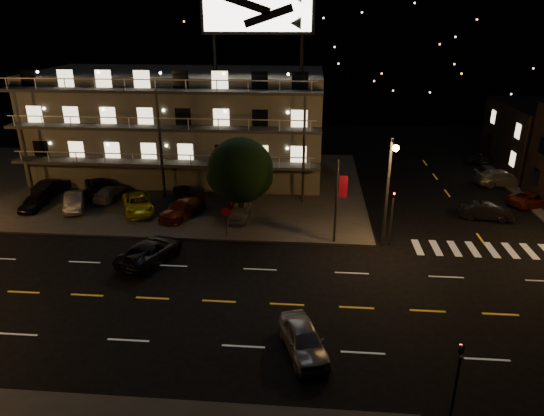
# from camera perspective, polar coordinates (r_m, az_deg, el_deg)

# --- Properties ---
(ground) EXTENTS (140.00, 140.00, 0.00)m
(ground) POSITION_cam_1_polar(r_m,az_deg,el_deg) (28.80, -2.27, -11.10)
(ground) COLOR black
(ground) RESTS_ON ground
(curb_nw) EXTENTS (44.00, 24.00, 0.15)m
(curb_nw) POSITION_cam_1_polar(r_m,az_deg,el_deg) (49.69, -15.68, 2.75)
(curb_nw) COLOR #3A3A37
(curb_nw) RESTS_ON ground
(motel) EXTENTS (28.00, 13.80, 18.10)m
(motel) POSITION_cam_1_polar(r_m,az_deg,el_deg) (50.66, -10.44, 9.77)
(motel) COLOR gray
(motel) RESTS_ON ground
(hill_backdrop) EXTENTS (120.00, 25.00, 24.00)m
(hill_backdrop) POSITION_cam_1_polar(r_m,az_deg,el_deg) (93.28, -0.86, 19.35)
(hill_backdrop) COLOR black
(hill_backdrop) RESTS_ON ground
(streetlight_nc) EXTENTS (0.44, 1.92, 8.00)m
(streetlight_nc) POSITION_cam_1_polar(r_m,az_deg,el_deg) (34.08, 13.61, 2.93)
(streetlight_nc) COLOR #2D2D30
(streetlight_nc) RESTS_ON ground
(signal_nw) EXTENTS (0.20, 0.27, 4.60)m
(signal_nw) POSITION_cam_1_polar(r_m,az_deg,el_deg) (35.49, 13.95, -0.46)
(signal_nw) COLOR #2D2D30
(signal_nw) RESTS_ON ground
(signal_sw) EXTENTS (0.20, 0.27, 4.60)m
(signal_sw) POSITION_cam_1_polar(r_m,az_deg,el_deg) (21.10, 20.87, -18.21)
(signal_sw) COLOR #2D2D30
(signal_sw) RESTS_ON ground
(banner_north) EXTENTS (0.83, 0.16, 6.40)m
(banner_north) POSITION_cam_1_polar(r_m,az_deg,el_deg) (34.66, 7.70, 0.99)
(banner_north) COLOR #2D2D30
(banner_north) RESTS_ON ground
(stop_sign) EXTENTS (0.91, 0.11, 2.61)m
(stop_sign) POSITION_cam_1_polar(r_m,az_deg,el_deg) (35.93, -5.43, -1.08)
(stop_sign) COLOR #2D2D30
(stop_sign) RESTS_ON ground
(tree) EXTENTS (5.38, 5.18, 6.77)m
(tree) POSITION_cam_1_polar(r_m,az_deg,el_deg) (38.05, -3.80, 4.25)
(tree) COLOR black
(tree) RESTS_ON curb_nw
(lot_car_0) EXTENTS (1.68, 3.73, 1.24)m
(lot_car_0) POSITION_cam_1_polar(r_m,az_deg,el_deg) (46.02, -26.22, 0.66)
(lot_car_0) COLOR black
(lot_car_0) RESTS_ON curb_nw
(lot_car_1) EXTENTS (2.83, 4.49, 1.40)m
(lot_car_1) POSITION_cam_1_polar(r_m,az_deg,el_deg) (44.44, -22.23, 0.71)
(lot_car_1) COLOR gray
(lot_car_1) RESTS_ON curb_nw
(lot_car_2) EXTENTS (4.19, 5.49, 1.39)m
(lot_car_2) POSITION_cam_1_polar(r_m,az_deg,el_deg) (42.17, -15.47, 0.47)
(lot_car_2) COLOR #D1CE13
(lot_car_2) RESTS_ON curb_nw
(lot_car_3) EXTENTS (3.61, 5.15, 1.38)m
(lot_car_3) POSITION_cam_1_polar(r_m,az_deg,el_deg) (40.40, -10.49, -0.03)
(lot_car_3) COLOR #601B0D
(lot_car_3) RESTS_ON curb_nw
(lot_car_4) EXTENTS (1.64, 3.77, 1.26)m
(lot_car_4) POSITION_cam_1_polar(r_m,az_deg,el_deg) (39.32, -3.80, -0.42)
(lot_car_4) COLOR gray
(lot_car_4) RESTS_ON curb_nw
(lot_car_5) EXTENTS (2.33, 4.31, 1.35)m
(lot_car_5) POSITION_cam_1_polar(r_m,az_deg,el_deg) (49.32, -24.42, 2.35)
(lot_car_5) COLOR black
(lot_car_5) RESTS_ON curb_nw
(lot_car_6) EXTENTS (4.40, 5.78, 1.46)m
(lot_car_6) POSITION_cam_1_polar(r_m,az_deg,el_deg) (47.72, -19.73, 2.50)
(lot_car_6) COLOR black
(lot_car_6) RESTS_ON curb_nw
(lot_car_7) EXTENTS (2.20, 4.39, 1.22)m
(lot_car_7) POSITION_cam_1_polar(r_m,az_deg,el_deg) (45.76, -18.43, 1.71)
(lot_car_7) COLOR gray
(lot_car_7) RESTS_ON curb_nw
(lot_car_8) EXTENTS (2.76, 3.94, 1.25)m
(lot_car_8) POSITION_cam_1_polar(r_m,az_deg,el_deg) (44.41, -10.48, 1.91)
(lot_car_8) COLOR black
(lot_car_8) RESTS_ON curb_nw
(lot_car_9) EXTENTS (2.78, 4.47, 1.39)m
(lot_car_9) POSITION_cam_1_polar(r_m,az_deg,el_deg) (42.93, -4.23, 1.62)
(lot_car_9) COLOR #601B0D
(lot_car_9) RESTS_ON curb_nw
(side_car_0) EXTENTS (4.28, 2.05, 1.35)m
(side_car_0) POSITION_cam_1_polar(r_m,az_deg,el_deg) (43.26, 23.91, -0.36)
(side_car_0) COLOR black
(side_car_0) RESTS_ON ground
(side_car_1) EXTENTS (5.02, 3.62, 1.27)m
(side_car_1) POSITION_cam_1_polar(r_m,az_deg,el_deg) (48.10, 28.43, 0.93)
(side_car_1) COLOR #601B0D
(side_car_1) RESTS_ON ground
(side_car_2) EXTENTS (5.31, 2.65, 1.48)m
(side_car_2) POSITION_cam_1_polar(r_m,az_deg,el_deg) (52.56, 25.40, 3.22)
(side_car_2) COLOR gray
(side_car_2) RESTS_ON ground
(side_car_3) EXTENTS (4.45, 2.52, 1.43)m
(side_car_3) POSITION_cam_1_polar(r_m,az_deg,el_deg) (59.22, 23.78, 5.38)
(side_car_3) COLOR black
(side_car_3) RESTS_ON ground
(road_car_east) EXTENTS (2.99, 4.64, 1.47)m
(road_car_east) POSITION_cam_1_polar(r_m,az_deg,el_deg) (24.83, 3.71, -15.14)
(road_car_east) COLOR gray
(road_car_east) RESTS_ON ground
(road_car_west) EXTENTS (4.03, 5.81, 1.48)m
(road_car_west) POSITION_cam_1_polar(r_m,az_deg,el_deg) (33.96, -14.12, -4.92)
(road_car_west) COLOR black
(road_car_west) RESTS_ON ground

